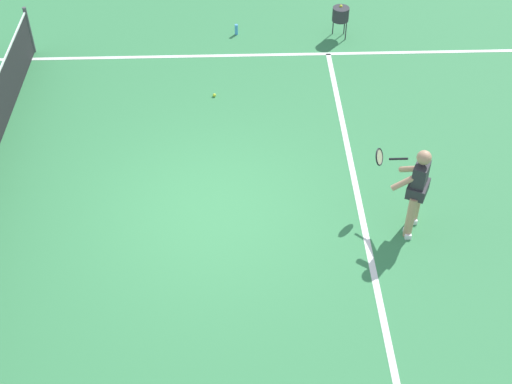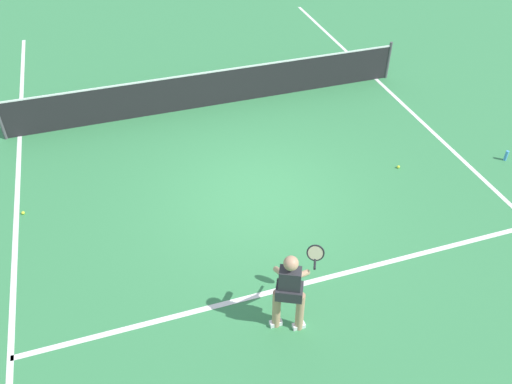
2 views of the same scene
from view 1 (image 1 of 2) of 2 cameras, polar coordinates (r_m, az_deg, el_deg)
name	(u,v)px [view 1 (image 1 of 2)]	position (r m, az deg, el deg)	size (l,w,h in m)	color
ground_plane	(209,207)	(11.68, -3.80, -1.24)	(27.71, 27.71, 0.00)	#38844C
service_line_marking	(359,204)	(11.83, 8.28, -0.94)	(9.43, 0.10, 0.01)	white
sideline_right_marking	(212,56)	(15.45, -3.52, 10.84)	(0.10, 19.32, 0.01)	white
tennis_player	(416,187)	(11.02, 12.71, 0.39)	(1.04, 0.83, 1.55)	tan
tennis_ball_mid	(214,95)	(14.15, -3.36, 7.76)	(0.07, 0.07, 0.07)	#D1E533
ball_hopper	(341,14)	(15.97, 6.80, 13.96)	(0.36, 0.36, 0.74)	#333338
water_bottle	(236,30)	(16.16, -1.59, 12.89)	(0.07, 0.07, 0.24)	#4C9EE5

